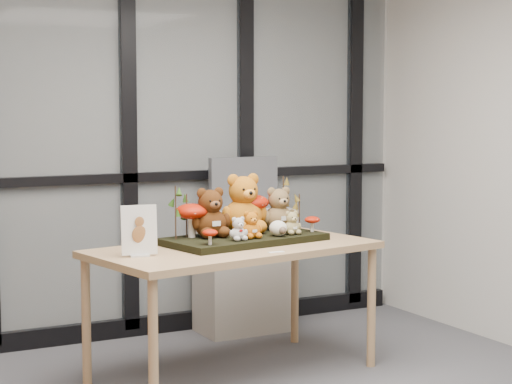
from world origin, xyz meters
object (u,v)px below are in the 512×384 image
cabinet (245,270)px  bear_brown_medium (210,210)px  mushroom_front_right (312,223)px  plush_cream_hedgehog (278,227)px  sign_holder (139,233)px  bear_beige_small (292,221)px  mushroom_front_left (210,236)px  bear_pooh_yellow (243,200)px  bear_white_bow (238,227)px  mushroom_back_left (192,219)px  diorama_tray (244,239)px  monitor (244,183)px  bear_small_yellow (251,223)px  display_table (234,257)px  mushroom_back_right (251,211)px  bear_tan_back (279,206)px

cabinet → bear_brown_medium: bearing=-128.7°
mushroom_front_right → plush_cream_hedgehog: bearing=-166.3°
sign_holder → bear_beige_small: bearing=14.0°
mushroom_front_left → sign_holder: size_ratio=0.34×
bear_pooh_yellow → bear_white_bow: bearing=-132.0°
bear_beige_small → sign_holder: 0.97m
bear_beige_small → bear_white_bow: bearing=179.7°
bear_pooh_yellow → mushroom_back_left: (-0.35, -0.04, -0.08)m
diorama_tray → mushroom_back_left: mushroom_back_left is taller
cabinet → monitor: (0.00, 0.02, 0.59)m
bear_beige_small → bear_small_yellow: bearing=175.1°
bear_beige_small → mushroom_back_left: bearing=153.8°
display_table → mushroom_back_right: (0.23, 0.24, 0.23)m
plush_cream_hedgehog → mushroom_front_left: size_ratio=1.07×
mushroom_back_left → mushroom_front_left: size_ratio=2.27×
diorama_tray → sign_holder: bearing=-176.7°
bear_white_bow → bear_beige_small: size_ratio=0.97×
display_table → sign_holder: bearing=178.2°
monitor → mushroom_front_left: bearing=-125.1°
mushroom_front_right → cabinet: (-0.01, 0.84, -0.42)m
bear_white_bow → mushroom_back_right: bearing=42.3°
bear_beige_small → diorama_tray: bearing=153.5°
diorama_tray → bear_white_bow: 0.20m
plush_cream_hedgehog → mushroom_front_right: size_ratio=0.99×
diorama_tray → mushroom_back_left: size_ratio=4.32×
sign_holder → cabinet: sign_holder is taller
bear_white_bow → sign_holder: 0.59m
bear_pooh_yellow → bear_brown_medium: 0.26m
bear_small_yellow → mushroom_front_left: size_ratio=1.83×
bear_small_yellow → sign_holder: sign_holder is taller
sign_holder → cabinet: bearing=49.9°
monitor → mushroom_front_right: bearing=-89.0°
bear_tan_back → bear_white_bow: size_ratio=1.95×
bear_pooh_yellow → plush_cream_hedgehog: size_ratio=3.81×
mushroom_front_left → cabinet: mushroom_front_left is taller
mushroom_back_right → cabinet: 0.86m
mushroom_back_left → monitor: monitor is taller
sign_holder → cabinet: (1.11, 0.97, -0.45)m
display_table → mushroom_front_left: mushroom_front_left is taller
mushroom_front_left → sign_holder: sign_holder is taller
mushroom_back_right → monitor: (0.29, 0.66, 0.10)m
display_table → mushroom_front_right: 0.56m
plush_cream_hedgehog → mushroom_back_right: size_ratio=0.42×
display_table → monitor: bearing=49.9°
bear_white_bow → sign_holder: sign_holder is taller
bear_pooh_yellow → cabinet: size_ratio=0.46×
mushroom_back_right → cabinet: mushroom_back_right is taller
bear_white_bow → plush_cream_hedgehog: 0.28m
diorama_tray → bear_small_yellow: size_ratio=5.34×
bear_beige_small → mushroom_front_left: bearing=-177.7°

